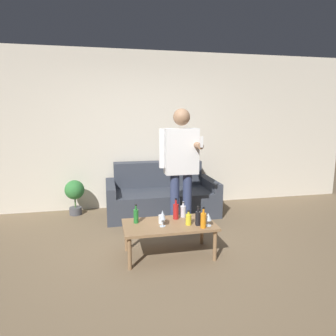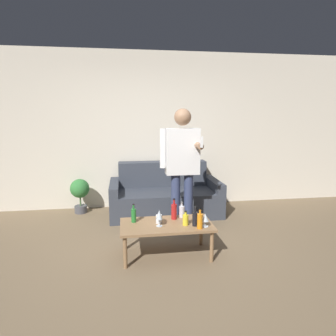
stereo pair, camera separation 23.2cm
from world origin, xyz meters
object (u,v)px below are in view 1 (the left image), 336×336
Objects in this scene: bottle_orange at (198,218)px; person_standing_front at (181,161)px; coffee_table at (169,227)px; couch at (161,196)px.

person_standing_front is (0.00, 0.81, 0.53)m from bottle_orange.
person_standing_front is (0.32, 0.70, 0.66)m from coffee_table.
coffee_table is at bearing -114.32° from person_standing_front.
bottle_orange is at bearing -90.31° from person_standing_front.
bottle_orange reaches higher than coffee_table.
couch reaches higher than bottle_orange.
coffee_table is 0.36m from bottle_orange.
bottle_orange is 0.13× the size of person_standing_front.
couch is at bearing 94.04° from bottle_orange.
couch is 1.69× the size of coffee_table.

